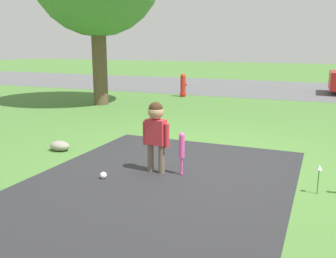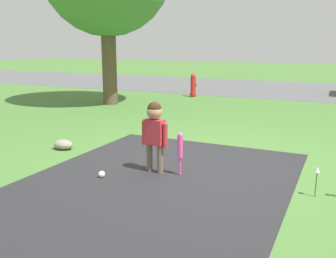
{
  "view_description": "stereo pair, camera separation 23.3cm",
  "coord_description": "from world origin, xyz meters",
  "px_view_note": "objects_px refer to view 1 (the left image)",
  "views": [
    {
      "loc": [
        1.54,
        -4.89,
        1.63
      ],
      "look_at": [
        -0.4,
        -0.28,
        0.5
      ],
      "focal_mm": 40.0,
      "sensor_mm": 36.0,
      "label": 1
    },
    {
      "loc": [
        1.75,
        -4.8,
        1.63
      ],
      "look_at": [
        -0.4,
        -0.28,
        0.5
      ],
      "focal_mm": 40.0,
      "sensor_mm": 36.0,
      "label": 2
    }
  ],
  "objects_px": {
    "baseball_bat": "(182,148)",
    "fire_hydrant": "(183,85)",
    "sports_ball": "(103,175)",
    "child": "(156,127)"
  },
  "relations": [
    {
      "from": "baseball_bat",
      "to": "fire_hydrant",
      "type": "distance_m",
      "value": 7.35
    },
    {
      "from": "child",
      "to": "baseball_bat",
      "type": "xyz_separation_m",
      "value": [
        0.34,
        0.03,
        -0.24
      ]
    },
    {
      "from": "child",
      "to": "baseball_bat",
      "type": "bearing_deg",
      "value": 10.22
    },
    {
      "from": "child",
      "to": "baseball_bat",
      "type": "relative_size",
      "value": 1.66
    },
    {
      "from": "child",
      "to": "fire_hydrant",
      "type": "bearing_deg",
      "value": 112.37
    },
    {
      "from": "sports_ball",
      "to": "child",
      "type": "bearing_deg",
      "value": 42.94
    },
    {
      "from": "child",
      "to": "fire_hydrant",
      "type": "height_order",
      "value": "child"
    },
    {
      "from": "baseball_bat",
      "to": "fire_hydrant",
      "type": "bearing_deg",
      "value": 110.4
    },
    {
      "from": "baseball_bat",
      "to": "sports_ball",
      "type": "relative_size",
      "value": 6.49
    },
    {
      "from": "fire_hydrant",
      "to": "sports_ball",
      "type": "bearing_deg",
      "value": -76.96
    }
  ]
}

